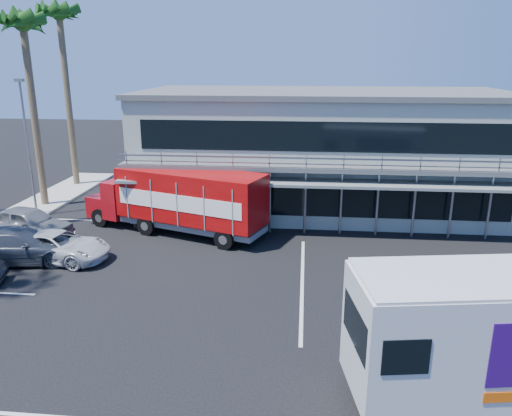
{
  "coord_description": "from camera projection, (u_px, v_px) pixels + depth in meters",
  "views": [
    {
      "loc": [
        1.96,
        -16.51,
        9.12
      ],
      "look_at": [
        -0.3,
        6.22,
        2.3
      ],
      "focal_mm": 35.0,
      "sensor_mm": 36.0,
      "label": 1
    }
  ],
  "objects": [
    {
      "name": "white_van",
      "position": [
        503.0,
        338.0,
        13.15
      ],
      "size": [
        8.32,
        3.97,
        3.9
      ],
      "rotation": [
        0.0,
        0.0,
        0.16
      ],
      "color": "silver",
      "rests_on": "ground"
    },
    {
      "name": "palm_f",
      "position": [
        60.0,
        24.0,
        34.33
      ],
      "size": [
        2.8,
        2.8,
        13.25
      ],
      "color": "brown",
      "rests_on": "ground"
    },
    {
      "name": "red_truck",
      "position": [
        180.0,
        199.0,
        26.77
      ],
      "size": [
        10.66,
        5.9,
        3.53
      ],
      "rotation": [
        0.0,
        0.0,
        -0.36
      ],
      "color": "maroon",
      "rests_on": "ground"
    },
    {
      "name": "light_pole_far",
      "position": [
        27.0,
        142.0,
        29.09
      ],
      "size": [
        0.5,
        0.25,
        8.09
      ],
      "color": "gray",
      "rests_on": "ground"
    },
    {
      "name": "parked_car_c",
      "position": [
        58.0,
        246.0,
        23.44
      ],
      "size": [
        5.18,
        2.87,
        1.37
      ],
      "primitive_type": "imported",
      "rotation": [
        0.0,
        0.0,
        1.45
      ],
      "color": "silver",
      "rests_on": "ground"
    },
    {
      "name": "parked_car_e",
      "position": [
        28.0,
        223.0,
        26.35
      ],
      "size": [
        5.23,
        3.11,
        1.67
      ],
      "primitive_type": "imported",
      "rotation": [
        0.0,
        0.0,
        1.32
      ],
      "color": "slate",
      "rests_on": "ground"
    },
    {
      "name": "palm_e",
      "position": [
        24.0,
        34.0,
        29.3
      ],
      "size": [
        2.8,
        2.8,
        12.25
      ],
      "color": "brown",
      "rests_on": "ground"
    },
    {
      "name": "building",
      "position": [
        322.0,
        150.0,
        31.45
      ],
      "size": [
        22.4,
        12.0,
        7.3
      ],
      "color": "#A2A89A",
      "rests_on": "ground"
    },
    {
      "name": "parked_car_d",
      "position": [
        19.0,
        246.0,
        23.18
      ],
      "size": [
        5.93,
        3.28,
        1.63
      ],
      "primitive_type": "imported",
      "rotation": [
        0.0,
        0.0,
        1.76
      ],
      "color": "#313741",
      "rests_on": "ground"
    },
    {
      "name": "ground",
      "position": [
        247.0,
        315.0,
        18.54
      ],
      "size": [
        120.0,
        120.0,
        0.0
      ],
      "primitive_type": "plane",
      "color": "black",
      "rests_on": "ground"
    }
  ]
}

